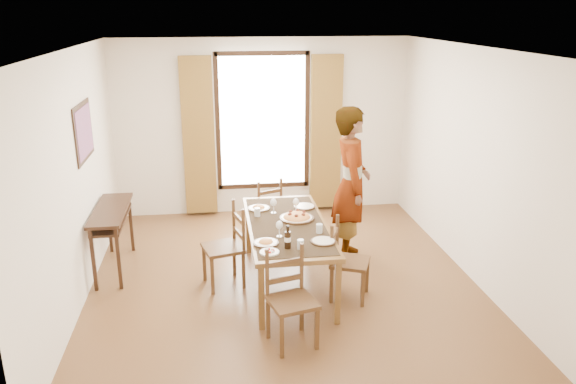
{
  "coord_description": "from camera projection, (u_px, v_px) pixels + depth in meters",
  "views": [
    {
      "loc": [
        -0.76,
        -6.0,
        3.1
      ],
      "look_at": [
        0.1,
        0.34,
        1.0
      ],
      "focal_mm": 35.0,
      "sensor_mm": 36.0,
      "label": 1
    }
  ],
  "objects": [
    {
      "name": "tumbler_c",
      "position": [
        301.0,
        244.0,
        5.73
      ],
      "size": [
        0.07,
        0.07,
        0.1
      ],
      "primitive_type": "cylinder",
      "color": "silver",
      "rests_on": "dining_table"
    },
    {
      "name": "dining_table",
      "position": [
        287.0,
        229.0,
        6.43
      ],
      "size": [
        0.9,
        2.02,
        0.76
      ],
      "color": "brown",
      "rests_on": "ground"
    },
    {
      "name": "chair_east",
      "position": [
        347.0,
        262.0,
        6.21
      ],
      "size": [
        0.53,
        0.53,
        0.91
      ],
      "rotation": [
        0.0,
        0.0,
        1.17
      ],
      "color": "#4E2F1A",
      "rests_on": "ground"
    },
    {
      "name": "ground",
      "position": [
        283.0,
        280.0,
        6.71
      ],
      "size": [
        5.0,
        5.0,
        0.0
      ],
      "primitive_type": "plane",
      "color": "#462615",
      "rests_on": "ground"
    },
    {
      "name": "chair_west",
      "position": [
        226.0,
        248.0,
        6.5
      ],
      "size": [
        0.53,
        0.53,
        0.97
      ],
      "rotation": [
        0.0,
        0.0,
        -1.32
      ],
      "color": "#4E2F1A",
      "rests_on": "ground"
    },
    {
      "name": "caprese_plate",
      "position": [
        270.0,
        251.0,
        5.64
      ],
      "size": [
        0.2,
        0.2,
        0.04
      ],
      "primitive_type": null,
      "color": "silver",
      "rests_on": "dining_table"
    },
    {
      "name": "wine_bottle",
      "position": [
        288.0,
        237.0,
        5.72
      ],
      "size": [
        0.07,
        0.07,
        0.25
      ],
      "primitive_type": null,
      "color": "black",
      "rests_on": "dining_table"
    },
    {
      "name": "wine_glass_c",
      "position": [
        273.0,
        206.0,
        6.72
      ],
      "size": [
        0.08,
        0.08,
        0.18
      ],
      "primitive_type": null,
      "color": "white",
      "rests_on": "dining_table"
    },
    {
      "name": "console_table",
      "position": [
        111.0,
        218.0,
        6.8
      ],
      "size": [
        0.38,
        1.2,
        0.8
      ],
      "color": "black",
      "rests_on": "ground"
    },
    {
      "name": "plate_sw",
      "position": [
        266.0,
        241.0,
        5.86
      ],
      "size": [
        0.27,
        0.27,
        0.05
      ],
      "primitive_type": null,
      "color": "silver",
      "rests_on": "dining_table"
    },
    {
      "name": "plate_ne",
      "position": [
        305.0,
        205.0,
        6.94
      ],
      "size": [
        0.27,
        0.27,
        0.05
      ],
      "primitive_type": null,
      "color": "silver",
      "rests_on": "dining_table"
    },
    {
      "name": "plate_se",
      "position": [
        323.0,
        240.0,
        5.9
      ],
      "size": [
        0.27,
        0.27,
        0.05
      ],
      "primitive_type": null,
      "color": "silver",
      "rests_on": "dining_table"
    },
    {
      "name": "chair_north",
      "position": [
        265.0,
        211.0,
        7.8
      ],
      "size": [
        0.52,
        0.52,
        0.9
      ],
      "rotation": [
        0.0,
        0.0,
        3.53
      ],
      "color": "#4E2F1A",
      "rests_on": "ground"
    },
    {
      "name": "tumbler_b",
      "position": [
        257.0,
        212.0,
        6.64
      ],
      "size": [
        0.07,
        0.07,
        0.1
      ],
      "primitive_type": "cylinder",
      "color": "silver",
      "rests_on": "dining_table"
    },
    {
      "name": "tumbler_a",
      "position": [
        319.0,
        228.0,
        6.14
      ],
      "size": [
        0.07,
        0.07,
        0.1
      ],
      "primitive_type": "cylinder",
      "color": "silver",
      "rests_on": "dining_table"
    },
    {
      "name": "chair_south",
      "position": [
        291.0,
        301.0,
        5.35
      ],
      "size": [
        0.51,
        0.51,
        0.95
      ],
      "rotation": [
        0.0,
        0.0,
        0.26
      ],
      "color": "#4E2F1A",
      "rests_on": "ground"
    },
    {
      "name": "wine_glass_a",
      "position": [
        279.0,
        229.0,
        6.02
      ],
      "size": [
        0.08,
        0.08,
        0.18
      ],
      "primitive_type": null,
      "color": "white",
      "rests_on": "dining_table"
    },
    {
      "name": "room_shell",
      "position": [
        281.0,
        153.0,
        6.35
      ],
      "size": [
        4.6,
        5.1,
        2.74
      ],
      "color": "silver",
      "rests_on": "ground"
    },
    {
      "name": "pasta_platter",
      "position": [
        297.0,
        215.0,
        6.53
      ],
      "size": [
        0.4,
        0.4,
        0.1
      ],
      "primitive_type": null,
      "color": "#B75817",
      "rests_on": "dining_table"
    },
    {
      "name": "man",
      "position": [
        351.0,
        185.0,
        7.03
      ],
      "size": [
        0.86,
        0.68,
        1.98
      ],
      "primitive_type": "imported",
      "rotation": [
        0.0,
        0.0,
        1.43
      ],
      "color": "#92939A",
      "rests_on": "ground"
    },
    {
      "name": "wine_glass_b",
      "position": [
        296.0,
        205.0,
        6.73
      ],
      "size": [
        0.08,
        0.08,
        0.18
      ],
      "primitive_type": null,
      "color": "white",
      "rests_on": "dining_table"
    },
    {
      "name": "plate_nw",
      "position": [
        259.0,
        207.0,
        6.87
      ],
      "size": [
        0.27,
        0.27,
        0.05
      ],
      "primitive_type": null,
      "color": "silver",
      "rests_on": "dining_table"
    }
  ]
}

